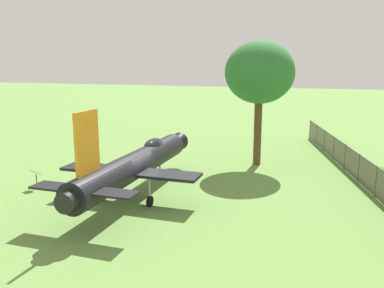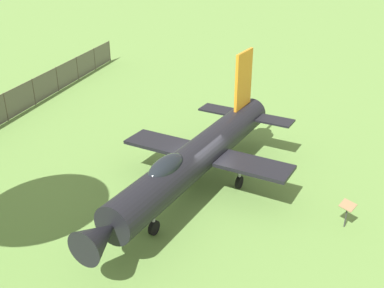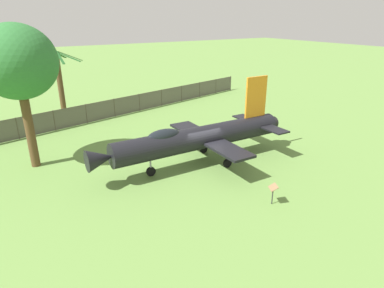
# 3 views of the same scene
# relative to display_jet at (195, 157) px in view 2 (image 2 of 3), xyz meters

# --- Properties ---
(ground_plane) EXTENTS (200.00, 200.00, 0.00)m
(ground_plane) POSITION_rel_display_jet_xyz_m (0.36, -0.00, -1.93)
(ground_plane) COLOR #668E42
(display_jet) EXTENTS (14.26, 8.06, 5.55)m
(display_jet) POSITION_rel_display_jet_xyz_m (0.00, 0.00, 0.00)
(display_jet) COLOR black
(display_jet) RESTS_ON ground_plane
(info_plaque) EXTENTS (0.61, 0.71, 1.14)m
(info_plaque) POSITION_rel_display_jet_xyz_m (0.79, -6.47, -1.07)
(info_plaque) COLOR #333333
(info_plaque) RESTS_ON ground_plane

